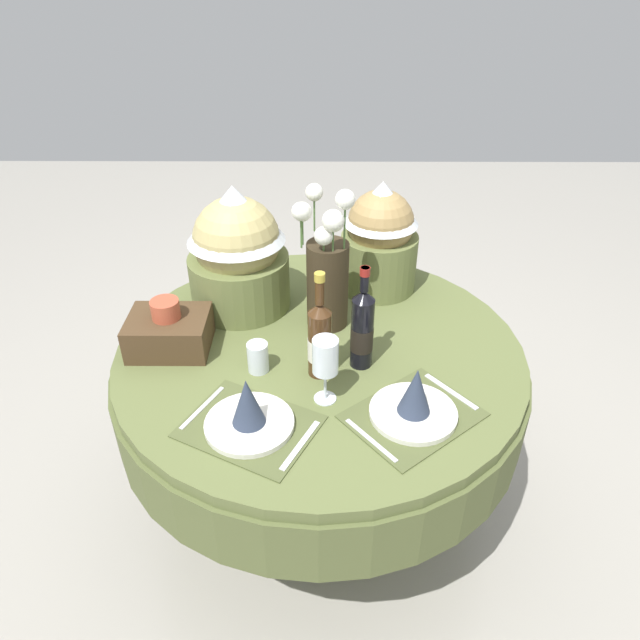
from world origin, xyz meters
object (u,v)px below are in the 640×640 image
wine_bottle_centre (362,329)px  gift_tub_back_right (380,234)px  gift_tub_back_left (237,246)px  flower_vase (326,272)px  wine_glass_right (325,358)px  tumbler_near_left (258,357)px  woven_basket_side_left (169,331)px  place_setting_left (249,414)px  place_setting_right (414,403)px  wine_bottle_left (319,339)px  dining_table (320,381)px

wine_bottle_centre → gift_tub_back_right: size_ratio=0.82×
wine_bottle_centre → gift_tub_back_right: 0.48m
gift_tub_back_right → gift_tub_back_left: bearing=-165.6°
flower_vase → gift_tub_back_left: 0.32m
wine_glass_right → tumbler_near_left: size_ratio=2.15×
wine_bottle_centre → woven_basket_side_left: wine_bottle_centre is taller
wine_glass_right → gift_tub_back_left: bearing=120.2°
wine_glass_right → gift_tub_back_left: 0.59m
flower_vase → place_setting_left: bearing=-112.4°
woven_basket_side_left → wine_bottle_centre: bearing=-7.9°
woven_basket_side_left → wine_glass_right: bearing=-26.7°
place_setting_left → wine_glass_right: size_ratio=2.06×
flower_vase → gift_tub_back_right: bearing=52.3°
wine_bottle_centre → place_setting_right: bearing=-60.6°
wine_glass_right → gift_tub_back_right: bearing=72.9°
wine_bottle_centre → gift_tub_back_right: gift_tub_back_right is taller
flower_vase → wine_bottle_centre: flower_vase is taller
wine_bottle_left → wine_glass_right: 0.12m
place_setting_left → flower_vase: flower_vase is taller
wine_bottle_centre → gift_tub_back_left: gift_tub_back_left is taller
dining_table → wine_bottle_left: size_ratio=3.87×
wine_bottle_left → flower_vase: bearing=85.1°
flower_vase → wine_glass_right: bearing=-90.6°
dining_table → place_setting_left: 0.45m
place_setting_left → tumbler_near_left: (0.00, 0.25, 0.00)m
tumbler_near_left → wine_bottle_centre: bearing=5.8°
woven_basket_side_left → gift_tub_back_left: bearing=53.5°
dining_table → place_setting_right: bearing=-51.4°
gift_tub_back_right → place_setting_left: bearing=-118.0°
wine_bottle_centre → dining_table: bearing=144.7°
dining_table → gift_tub_back_right: bearing=61.1°
tumbler_near_left → gift_tub_back_left: bearing=104.1°
place_setting_left → tumbler_near_left: size_ratio=4.44×
place_setting_right → wine_bottle_centre: (-0.13, 0.23, 0.08)m
place_setting_right → tumbler_near_left: size_ratio=4.51×
wine_bottle_left → wine_bottle_centre: (0.13, 0.04, 0.01)m
wine_glass_right → gift_tub_back_left: size_ratio=0.47×
dining_table → woven_basket_side_left: bearing=-179.3°
place_setting_right → gift_tub_back_left: gift_tub_back_left is taller
gift_tub_back_left → woven_basket_side_left: size_ratio=1.77×
place_setting_left → wine_glass_right: (0.20, 0.11, 0.10)m
place_setting_right → dining_table: bearing=128.6°
place_setting_left → wine_bottle_centre: bearing=41.7°
wine_bottle_left → wine_bottle_centre: size_ratio=1.02×
woven_basket_side_left → tumbler_near_left: bearing=-21.6°
dining_table → wine_bottle_centre: 0.31m
woven_basket_side_left → gift_tub_back_right: bearing=29.6°
flower_vase → woven_basket_side_left: size_ratio=1.95×
wine_bottle_centre → wine_glass_right: bearing=-123.8°
dining_table → wine_bottle_left: 0.30m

